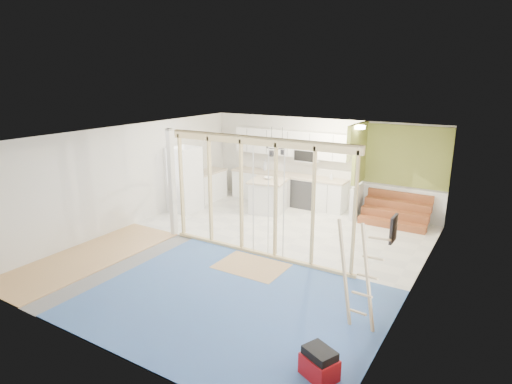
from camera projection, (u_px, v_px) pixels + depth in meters
The scene contains 17 objects.
room at pixel (246, 196), 9.13m from camera, with size 7.01×8.01×2.61m.
floor_overlays at pixel (251, 251), 9.49m from camera, with size 7.00×8.00×0.03m.
stud_frame at pixel (237, 182), 9.17m from camera, with size 4.66×0.14×2.60m.
base_cabinets at pixel (261, 188), 12.93m from camera, with size 4.45×2.24×0.93m.
upper_cabinets at pixel (292, 144), 12.55m from camera, with size 3.60×0.41×0.85m.
green_partition at pixel (387, 187), 11.21m from camera, with size 2.25×1.51×2.60m.
pot_rack at pixel (276, 149), 10.65m from camera, with size 0.52×0.52×0.72m.
sheathing_panel at pixel (384, 267), 5.74m from camera, with size 0.02×4.00×2.60m, color tan.
electrical_panel at pixel (393, 229), 6.16m from camera, with size 0.04×0.30×0.40m, color #343438.
ceiling_light at pixel (359, 127), 10.57m from camera, with size 0.32×0.32×0.08m, color #FFEABF.
fridge at pixel (184, 180), 12.09m from camera, with size 0.86×0.83×1.85m.
island at pixel (268, 196), 12.07m from camera, with size 1.14×1.14×0.95m.
bowl at pixel (268, 178), 12.03m from camera, with size 0.24×0.24×0.06m, color silver.
soap_bottle_a at pixel (265, 165), 13.17m from camera, with size 0.13×0.13×0.34m, color silver.
soap_bottle_b at pixel (332, 176), 12.07m from camera, with size 0.09×0.09×0.20m, color white.
toolbox at pixel (319, 364), 5.49m from camera, with size 0.55×0.49×0.43m.
ladder at pixel (359, 275), 6.50m from camera, with size 0.87×0.20×1.66m.
Camera 1 is at (4.75, -7.39, 3.81)m, focal length 30.00 mm.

